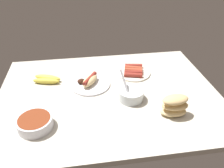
{
  "coord_description": "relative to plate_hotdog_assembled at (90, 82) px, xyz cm",
  "views": [
    {
      "loc": [
        13.39,
        101.28,
        73.62
      ],
      "look_at": [
        -2.39,
        -3.98,
        3.0
      ],
      "focal_mm": 36.7,
      "sensor_mm": 36.0,
      "label": 1
    }
  ],
  "objects": [
    {
      "name": "bowl_chili",
      "position": [
        26.47,
        30.78,
        0.96
      ],
      "size": [
        15.88,
        15.88,
        5.13
      ],
      "color": "white",
      "rests_on": "ground_plane"
    },
    {
      "name": "bowl_coleslaw",
      "position": [
        -20.6,
        16.57,
        1.29
      ],
      "size": [
        13.17,
        13.74,
        14.94
      ],
      "color": "silver",
      "rests_on": "ground_plane"
    },
    {
      "name": "banana_bunch",
      "position": [
        24.55,
        -7.25,
        -0.13
      ],
      "size": [
        16.93,
        11.66,
        3.54
      ],
      "color": "#E5D14C",
      "rests_on": "ground_plane"
    },
    {
      "name": "plate_sausages",
      "position": [
        -27.81,
        -9.08,
        -0.52
      ],
      "size": [
        20.85,
        20.85,
        3.6
      ],
      "color": "white",
      "rests_on": "ground_plane"
    },
    {
      "name": "ground_plane",
      "position": [
        -9.83,
        9.35,
        -3.35
      ],
      "size": [
        120.0,
        90.0,
        3.0
      ],
      "primitive_type": "cube",
      "color": "beige"
    },
    {
      "name": "bread_stack",
      "position": [
        -38.2,
        31.59,
        3.55
      ],
      "size": [
        13.66,
        8.43,
        10.8
      ],
      "color": "#E5C689",
      "rests_on": "ground_plane"
    },
    {
      "name": "plate_hotdog_assembled",
      "position": [
        0.0,
        0.0,
        0.0
      ],
      "size": [
        22.88,
        22.88,
        5.61
      ],
      "color": "white",
      "rests_on": "ground_plane"
    }
  ]
}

